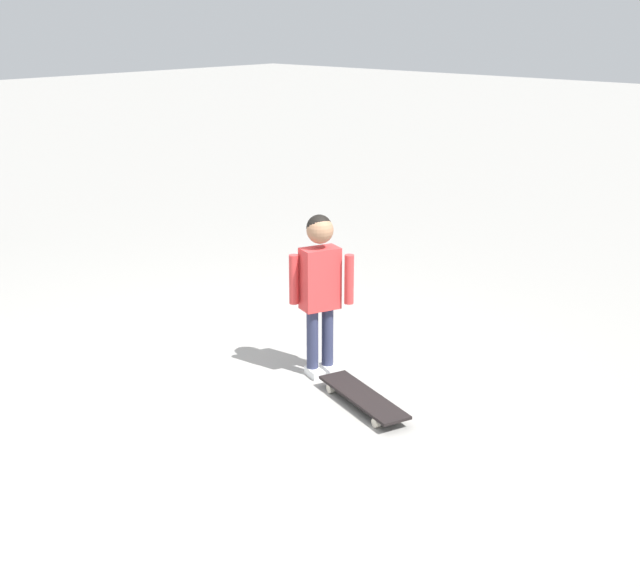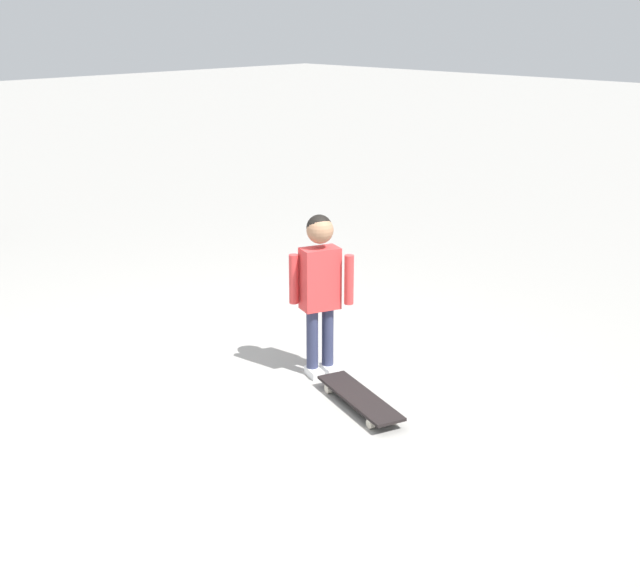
# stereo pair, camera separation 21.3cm
# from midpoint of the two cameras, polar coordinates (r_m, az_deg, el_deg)

# --- Properties ---
(ground_plane) EXTENTS (50.00, 50.00, 0.00)m
(ground_plane) POSITION_cam_midpoint_polar(r_m,az_deg,el_deg) (5.22, -6.49, -7.05)
(ground_plane) COLOR gray
(child_person) EXTENTS (0.30, 0.32, 1.06)m
(child_person) POSITION_cam_midpoint_polar(r_m,az_deg,el_deg) (5.29, -1.15, 1.08)
(child_person) COLOR #2D3351
(child_person) RESTS_ON ground
(skateboard) EXTENTS (0.42, 0.77, 0.07)m
(skateboard) POSITION_cam_midpoint_polar(r_m,az_deg,el_deg) (5.05, 1.73, -7.08)
(skateboard) COLOR black
(skateboard) RESTS_ON ground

